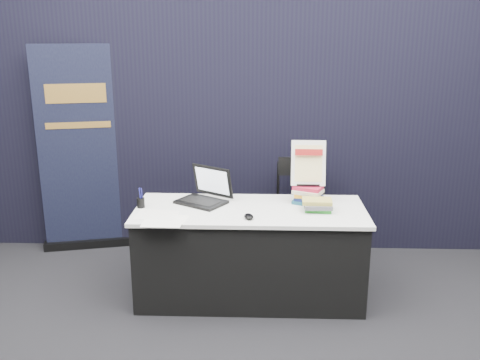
% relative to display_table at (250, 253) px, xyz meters
% --- Properties ---
extents(floor, '(8.00, 8.00, 0.00)m').
position_rel_display_table_xyz_m(floor, '(0.00, -0.55, -0.38)').
color(floor, black).
rests_on(floor, ground).
extents(wall_back, '(8.00, 0.02, 3.50)m').
position_rel_display_table_xyz_m(wall_back, '(0.00, 3.45, 1.37)').
color(wall_back, beige).
rests_on(wall_back, floor).
extents(drape_partition, '(6.00, 0.08, 2.40)m').
position_rel_display_table_xyz_m(drape_partition, '(0.00, 1.05, 0.82)').
color(drape_partition, black).
rests_on(drape_partition, floor).
extents(display_table, '(1.80, 0.75, 0.75)m').
position_rel_display_table_xyz_m(display_table, '(0.00, 0.00, 0.00)').
color(display_table, black).
rests_on(display_table, floor).
extents(laptop, '(0.45, 0.47, 0.28)m').
position_rel_display_table_xyz_m(laptop, '(-0.40, 0.16, 0.44)').
color(laptop, black).
rests_on(laptop, display_table).
extents(mouse, '(0.09, 0.12, 0.03)m').
position_rel_display_table_xyz_m(mouse, '(-0.01, -0.23, 0.39)').
color(mouse, black).
rests_on(mouse, display_table).
extents(brochure_left, '(0.33, 0.25, 0.00)m').
position_rel_display_table_xyz_m(brochure_left, '(-0.70, -0.18, 0.38)').
color(brochure_left, white).
rests_on(brochure_left, display_table).
extents(brochure_mid, '(0.29, 0.21, 0.00)m').
position_rel_display_table_xyz_m(brochure_mid, '(-0.63, -0.33, 0.38)').
color(brochure_mid, white).
rests_on(brochure_mid, display_table).
extents(brochure_right, '(0.29, 0.22, 0.00)m').
position_rel_display_table_xyz_m(brochure_right, '(-0.60, -0.26, 0.38)').
color(brochure_right, white).
rests_on(brochure_right, display_table).
extents(pen_cup, '(0.07, 0.07, 0.08)m').
position_rel_display_table_xyz_m(pen_cup, '(-0.86, -0.00, 0.41)').
color(pen_cup, black).
rests_on(pen_cup, display_table).
extents(book_stack_tall, '(0.25, 0.22, 0.14)m').
position_rel_display_table_xyz_m(book_stack_tall, '(0.46, 0.15, 0.45)').
color(book_stack_tall, navy).
rests_on(book_stack_tall, display_table).
extents(book_stack_short, '(0.22, 0.18, 0.09)m').
position_rel_display_table_xyz_m(book_stack_short, '(0.52, -0.03, 0.42)').
color(book_stack_short, '#217D23').
rests_on(book_stack_short, display_table).
extents(info_sign, '(0.27, 0.14, 0.37)m').
position_rel_display_table_xyz_m(info_sign, '(0.46, 0.18, 0.69)').
color(info_sign, black).
rests_on(info_sign, book_stack_tall).
extents(pullup_banner, '(0.84, 0.29, 1.97)m').
position_rel_display_table_xyz_m(pullup_banner, '(-1.63, 0.95, 0.50)').
color(pullup_banner, black).
rests_on(pullup_banner, floor).
extents(stacking_chair, '(0.45, 0.46, 0.98)m').
position_rel_display_table_xyz_m(stacking_chair, '(0.45, 0.61, 0.17)').
color(stacking_chair, black).
rests_on(stacking_chair, floor).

